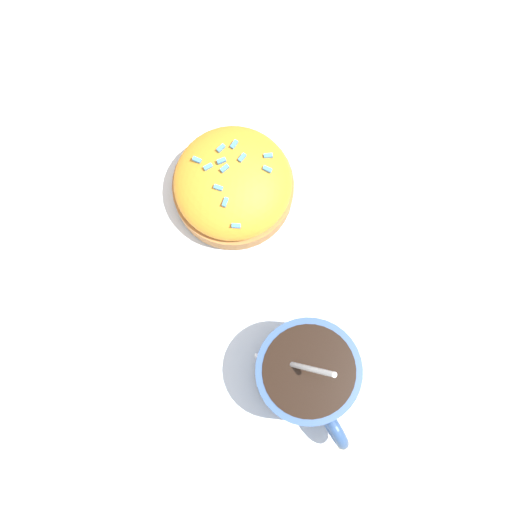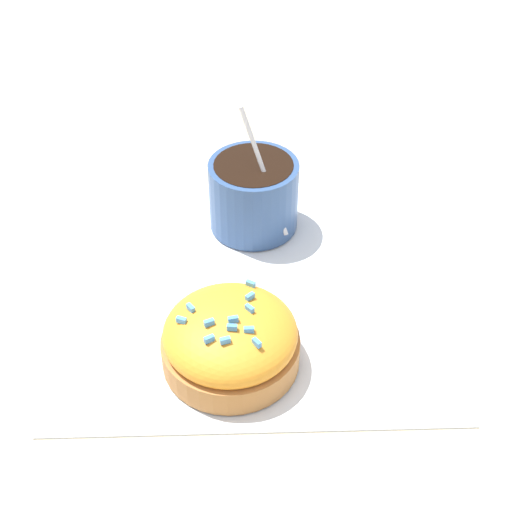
# 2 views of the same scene
# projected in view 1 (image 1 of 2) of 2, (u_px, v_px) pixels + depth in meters

# --- Properties ---
(ground_plane) EXTENTS (3.00, 3.00, 0.00)m
(ground_plane) POSITION_uv_depth(u_px,v_px,m) (261.00, 286.00, 0.60)
(ground_plane) COLOR #C6B793
(paper_napkin) EXTENTS (0.30, 0.32, 0.00)m
(paper_napkin) POSITION_uv_depth(u_px,v_px,m) (261.00, 286.00, 0.60)
(paper_napkin) COLOR white
(paper_napkin) RESTS_ON ground_plane
(coffee_cup) EXTENTS (0.10, 0.08, 0.12)m
(coffee_cup) POSITION_uv_depth(u_px,v_px,m) (308.00, 373.00, 0.55)
(coffee_cup) COLOR #335184
(coffee_cup) RESTS_ON paper_napkin
(frosted_pastry) EXTENTS (0.10, 0.10, 0.05)m
(frosted_pastry) POSITION_uv_depth(u_px,v_px,m) (233.00, 185.00, 0.59)
(frosted_pastry) COLOR #B2753D
(frosted_pastry) RESTS_ON paper_napkin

